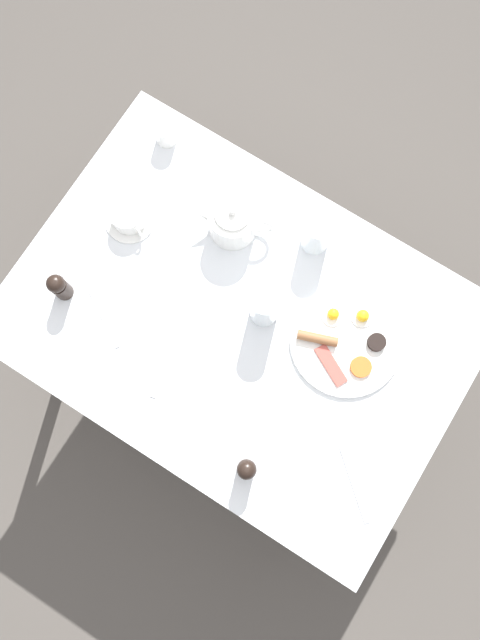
{
  "coord_description": "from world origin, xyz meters",
  "views": [
    {
      "loc": [
        -0.26,
        -0.16,
        2.26
      ],
      "look_at": [
        0.0,
        0.0,
        0.72
      ],
      "focal_mm": 35.0,
      "sensor_mm": 36.0,
      "label": 1
    }
  ],
  "objects_px": {
    "teapot_near": "(233,221)",
    "creamer_jug": "(166,133)",
    "salt_grinder": "(246,469)",
    "spoon_for_tea": "(105,318)",
    "fork_by_plate": "(161,364)",
    "water_glass_tall": "(317,234)",
    "water_glass_short": "(265,307)",
    "teacup_with_saucer_left": "(129,217)",
    "knife_by_plate": "(354,481)",
    "pepper_grinder": "(59,287)",
    "breakfast_plate": "(346,340)"
  },
  "relations": [
    {
      "from": "teapot_near",
      "to": "creamer_jug",
      "type": "relative_size",
      "value": 2.48
    },
    {
      "from": "salt_grinder",
      "to": "spoon_for_tea",
      "type": "bearing_deg",
      "value": 76.2
    },
    {
      "from": "teapot_near",
      "to": "fork_by_plate",
      "type": "height_order",
      "value": "teapot_near"
    },
    {
      "from": "teapot_near",
      "to": "fork_by_plate",
      "type": "relative_size",
      "value": 1.23
    },
    {
      "from": "water_glass_tall",
      "to": "water_glass_short",
      "type": "relative_size",
      "value": 0.83
    },
    {
      "from": "teapot_near",
      "to": "salt_grinder",
      "type": "xyz_separation_m",
      "value": [
        -0.5,
        -0.35,
        0.0
      ]
    },
    {
      "from": "water_glass_tall",
      "to": "water_glass_short",
      "type": "height_order",
      "value": "water_glass_short"
    },
    {
      "from": "teacup_with_saucer_left",
      "to": "knife_by_plate",
      "type": "bearing_deg",
      "value": -107.66
    },
    {
      "from": "pepper_grinder",
      "to": "water_glass_short",
      "type": "bearing_deg",
      "value": -64.05
    },
    {
      "from": "teacup_with_saucer_left",
      "to": "fork_by_plate",
      "type": "relative_size",
      "value": 0.79
    },
    {
      "from": "teapot_near",
      "to": "water_glass_short",
      "type": "relative_size",
      "value": 1.37
    },
    {
      "from": "pepper_grinder",
      "to": "fork_by_plate",
      "type": "distance_m",
      "value": 0.32
    },
    {
      "from": "breakfast_plate",
      "to": "teapot_near",
      "type": "relative_size",
      "value": 1.39
    },
    {
      "from": "salt_grinder",
      "to": "knife_by_plate",
      "type": "height_order",
      "value": "salt_grinder"
    },
    {
      "from": "water_glass_tall",
      "to": "spoon_for_tea",
      "type": "relative_size",
      "value": 0.82
    },
    {
      "from": "salt_grinder",
      "to": "fork_by_plate",
      "type": "bearing_deg",
      "value": 72.04
    },
    {
      "from": "teapot_near",
      "to": "creamer_jug",
      "type": "height_order",
      "value": "teapot_near"
    },
    {
      "from": "teapot_near",
      "to": "teacup_with_saucer_left",
      "type": "height_order",
      "value": "teapot_near"
    },
    {
      "from": "creamer_jug",
      "to": "water_glass_short",
      "type": "bearing_deg",
      "value": -119.9
    },
    {
      "from": "pepper_grinder",
      "to": "knife_by_plate",
      "type": "relative_size",
      "value": 0.68
    },
    {
      "from": "water_glass_tall",
      "to": "fork_by_plate",
      "type": "xyz_separation_m",
      "value": [
        -0.48,
        0.16,
        -0.06
      ]
    },
    {
      "from": "teacup_with_saucer_left",
      "to": "pepper_grinder",
      "type": "bearing_deg",
      "value": 172.48
    },
    {
      "from": "fork_by_plate",
      "to": "knife_by_plate",
      "type": "bearing_deg",
      "value": -89.09
    },
    {
      "from": "teacup_with_saucer_left",
      "to": "water_glass_short",
      "type": "height_order",
      "value": "water_glass_short"
    },
    {
      "from": "breakfast_plate",
      "to": "teapot_near",
      "type": "bearing_deg",
      "value": 75.49
    },
    {
      "from": "teapot_near",
      "to": "breakfast_plate",
      "type": "bearing_deg",
      "value": 143.14
    },
    {
      "from": "fork_by_plate",
      "to": "creamer_jug",
      "type": "bearing_deg",
      "value": 31.84
    },
    {
      "from": "fork_by_plate",
      "to": "spoon_for_tea",
      "type": "bearing_deg",
      "value": 83.65
    },
    {
      "from": "teacup_with_saucer_left",
      "to": "fork_by_plate",
      "type": "xyz_separation_m",
      "value": [
        -0.27,
        -0.28,
        -0.03
      ]
    },
    {
      "from": "creamer_jug",
      "to": "spoon_for_tea",
      "type": "relative_size",
      "value": 0.55
    },
    {
      "from": "salt_grinder",
      "to": "spoon_for_tea",
      "type": "distance_m",
      "value": 0.52
    },
    {
      "from": "teapot_near",
      "to": "creamer_jug",
      "type": "xyz_separation_m",
      "value": [
        0.12,
        0.29,
        -0.02
      ]
    },
    {
      "from": "teacup_with_saucer_left",
      "to": "water_glass_short",
      "type": "relative_size",
      "value": 0.88
    },
    {
      "from": "breakfast_plate",
      "to": "water_glass_tall",
      "type": "distance_m",
      "value": 0.28
    },
    {
      "from": "teapot_near",
      "to": "teacup_with_saucer_left",
      "type": "distance_m",
      "value": 0.27
    },
    {
      "from": "water_glass_tall",
      "to": "creamer_jug",
      "type": "relative_size",
      "value": 1.5
    },
    {
      "from": "salt_grinder",
      "to": "fork_by_plate",
      "type": "distance_m",
      "value": 0.34
    },
    {
      "from": "knife_by_plate",
      "to": "breakfast_plate",
      "type": "bearing_deg",
      "value": 33.51
    },
    {
      "from": "breakfast_plate",
      "to": "water_glass_short",
      "type": "relative_size",
      "value": 1.91
    },
    {
      "from": "knife_by_plate",
      "to": "pepper_grinder",
      "type": "bearing_deg",
      "value": 89.01
    },
    {
      "from": "teapot_near",
      "to": "water_glass_tall",
      "type": "height_order",
      "value": "teapot_near"
    },
    {
      "from": "teacup_with_saucer_left",
      "to": "fork_by_plate",
      "type": "height_order",
      "value": "teacup_with_saucer_left"
    },
    {
      "from": "water_glass_tall",
      "to": "spoon_for_tea",
      "type": "bearing_deg",
      "value": 142.94
    },
    {
      "from": "breakfast_plate",
      "to": "fork_by_plate",
      "type": "distance_m",
      "value": 0.47
    },
    {
      "from": "water_glass_short",
      "to": "salt_grinder",
      "type": "distance_m",
      "value": 0.39
    },
    {
      "from": "creamer_jug",
      "to": "salt_grinder",
      "type": "distance_m",
      "value": 0.9
    },
    {
      "from": "water_glass_tall",
      "to": "pepper_grinder",
      "type": "relative_size",
      "value": 1.14
    },
    {
      "from": "pepper_grinder",
      "to": "salt_grinder",
      "type": "relative_size",
      "value": 1.0
    },
    {
      "from": "teapot_near",
      "to": "pepper_grinder",
      "type": "bearing_deg",
      "value": 31.51
    },
    {
      "from": "teacup_with_saucer_left",
      "to": "spoon_for_tea",
      "type": "relative_size",
      "value": 0.87
    }
  ]
}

